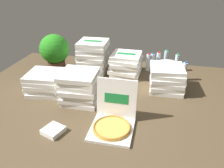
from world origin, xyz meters
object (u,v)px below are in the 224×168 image
Objects in this scene: pizza_stack_right_mid at (126,64)px; water_bottle_3 at (156,70)px; napkin_pile at (53,130)px; water_bottle_1 at (152,62)px; open_pizza_box at (113,120)px; potted_plant at (55,51)px; ice_bucket at (167,68)px; water_bottle_2 at (158,61)px; water_bottle_6 at (177,63)px; pizza_stack_right_far at (81,87)px; pizza_stack_center_far at (167,78)px; water_bottle_4 at (148,62)px; water_bottle_0 at (166,59)px; pizza_stack_center_near at (45,82)px; pizza_stack_left_near at (93,56)px; water_bottle_5 at (184,71)px.

pizza_stack_right_mid reaches higher than water_bottle_3.
napkin_pile is at bearing -107.65° from pizza_stack_right_mid.
water_bottle_1 reaches higher than napkin_pile.
open_pizza_box reaches higher than napkin_pile.
ice_bucket is at bearing 7.86° from potted_plant.
water_bottle_2 and water_bottle_6 have the same top height.
pizza_stack_right_far reaches higher than pizza_stack_right_mid.
potted_plant reaches higher than water_bottle_2.
pizza_stack_center_far is 1.69× the size of water_bottle_6.
water_bottle_2 is (0.78, 1.06, -0.05)m from pizza_stack_right_far.
water_bottle_2 reaches higher than ice_bucket.
water_bottle_4 is (0.22, 1.34, 0.04)m from open_pizza_box.
water_bottle_3 is at bearing 116.30° from pizza_stack_center_far.
pizza_stack_right_far is at bearing 83.68° from napkin_pile.
pizza_stack_center_far is 0.72m from water_bottle_0.
water_bottle_6 is at bearing 31.99° from pizza_stack_center_near.
water_bottle_1 is 0.10m from water_bottle_2.
ice_bucket is 1.05× the size of water_bottle_0.
water_bottle_3 reaches higher than pizza_stack_center_near.
pizza_stack_left_near is at bearing 114.64° from open_pizza_box.
ice_bucket is 1.78m from napkin_pile.
pizza_stack_right_mid is 0.76m from water_bottle_5.
pizza_stack_center_far is 0.37m from water_bottle_5.
water_bottle_5 is 1.56× the size of napkin_pile.
water_bottle_4 and water_bottle_5 have the same top height.
water_bottle_5 is at bearing 1.20° from potted_plant.
pizza_stack_right_far reaches higher than water_bottle_5.
potted_plant is (-0.53, -0.06, 0.06)m from pizza_stack_left_near.
water_bottle_4 is at bearing -169.16° from water_bottle_6.
pizza_stack_right_mid is at bearing -143.12° from water_bottle_0.
water_bottle_0 is 0.46m from water_bottle_3.
water_bottle_3 reaches higher than ice_bucket.
pizza_stack_center_far is at bearing -126.65° from water_bottle_5.
ice_bucket is at bearing 140.65° from water_bottle_5.
pizza_stack_right_far reaches higher than water_bottle_1.
water_bottle_4 is (-0.25, 0.51, -0.02)m from pizza_stack_center_far.
pizza_stack_left_near reaches higher than water_bottle_0.
water_bottle_3 is at bearing 73.31° from open_pizza_box.
water_bottle_5 is (1.12, 0.75, -0.05)m from pizza_stack_right_far.
pizza_stack_center_far is at bearing 14.58° from pizza_stack_center_near.
pizza_stack_left_near is 0.85× the size of potted_plant.
potted_plant reaches higher than water_bottle_4.
water_bottle_3 is (0.86, -0.05, -0.10)m from pizza_stack_left_near.
water_bottle_5 is at bearing 53.35° from pizza_stack_center_far.
pizza_stack_right_far is (0.10, -0.78, -0.05)m from pizza_stack_left_near.
open_pizza_box is at bearing -110.10° from ice_bucket.
pizza_stack_center_far is at bearing -89.19° from water_bottle_0.
water_bottle_5 is (0.76, -0.02, -0.02)m from pizza_stack_right_mid.
water_bottle_1 is 0.06m from water_bottle_4.
pizza_stack_right_far is at bearing -136.24° from water_bottle_3.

